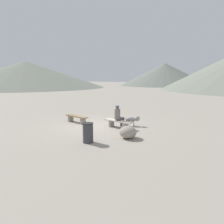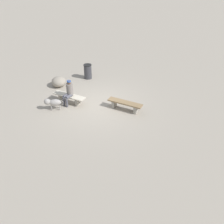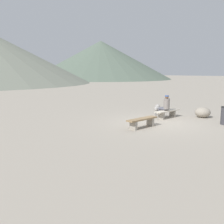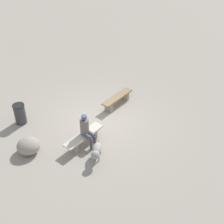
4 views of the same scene
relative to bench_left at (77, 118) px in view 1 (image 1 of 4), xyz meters
name	(u,v)px [view 1 (image 1 of 4)]	position (x,y,z in m)	size (l,w,h in m)	color
ground	(95,126)	(1.43, -0.13, -0.33)	(210.00, 210.00, 0.06)	#9E9384
bench_left	(77,118)	(0.00, 0.00, 0.00)	(1.76, 0.77, 0.44)	gray
bench_right	(118,123)	(2.87, -0.05, -0.01)	(1.79, 0.82, 0.42)	gray
seated_person	(118,115)	(2.82, 0.05, 0.40)	(0.45, 0.64, 1.25)	slate
dog	(133,119)	(3.39, 0.75, 0.09)	(0.89, 0.52, 0.60)	gray
trash_bin	(88,133)	(2.81, -2.99, 0.13)	(0.47, 0.47, 0.86)	#38383D
boulder	(128,132)	(4.09, -1.61, -0.02)	(0.83, 0.80, 0.57)	gray
distant_peak_0	(26,74)	(-39.91, 30.99, 3.26)	(42.92, 42.92, 7.13)	gray
distant_peak_4	(165,74)	(-8.60, 60.23, 3.38)	(29.41, 29.41, 7.38)	slate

